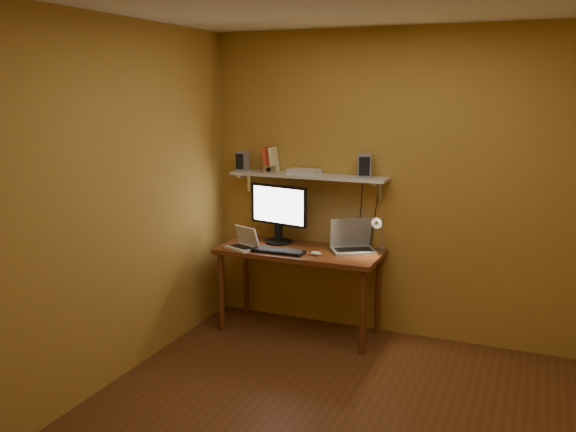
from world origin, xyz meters
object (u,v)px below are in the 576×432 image
at_px(keyboard, 278,251).
at_px(speaker_left, 242,161).
at_px(router, 304,172).
at_px(laptop, 352,242).
at_px(wall_shelf, 308,176).
at_px(netbook, 244,242).
at_px(speaker_right, 365,165).
at_px(monitor, 278,211).
at_px(desk, 299,259).
at_px(shelf_camera, 269,169).
at_px(desk_lamp, 379,229).
at_px(mouse, 316,253).

bearing_deg(keyboard, speaker_left, 143.95).
bearing_deg(router, speaker_left, 179.58).
distance_m(laptop, router, 0.74).
relative_size(wall_shelf, netbook, 4.55).
relative_size(speaker_right, router, 0.75).
distance_m(monitor, speaker_right, 0.88).
relative_size(desk, speaker_left, 7.87).
xyz_separation_m(keyboard, router, (0.09, 0.36, 0.64)).
bearing_deg(router, shelf_camera, -169.78).
bearing_deg(speaker_left, shelf_camera, -8.27).
relative_size(desk, speaker_right, 6.97).
bearing_deg(router, wall_shelf, -3.41).
distance_m(desk, speaker_right, 0.98).
bearing_deg(router, keyboard, -104.19).
height_order(monitor, desk_lamp, monitor).
relative_size(speaker_right, shelf_camera, 1.74).
relative_size(keyboard, speaker_left, 2.54).
relative_size(monitor, speaker_right, 2.85).
xyz_separation_m(laptop, speaker_left, (-1.06, 0.06, 0.64)).
distance_m(desk, router, 0.76).
relative_size(desk_lamp, shelf_camera, 3.25).
height_order(wall_shelf, monitor, wall_shelf).
distance_m(netbook, keyboard, 0.33).
xyz_separation_m(mouse, desk_lamp, (0.46, 0.26, 0.19)).
relative_size(desk_lamp, speaker_right, 1.87).
relative_size(laptop, speaker_right, 2.18).
height_order(wall_shelf, netbook, wall_shelf).
height_order(laptop, desk_lamp, desk_lamp).
xyz_separation_m(wall_shelf, laptop, (0.42, -0.05, -0.54)).
distance_m(mouse, router, 0.75).
height_order(netbook, router, router).
distance_m(wall_shelf, router, 0.05).
bearing_deg(monitor, speaker_right, 16.14).
bearing_deg(shelf_camera, speaker_left, 168.30).
height_order(monitor, speaker_left, speaker_left).
xyz_separation_m(wall_shelf, speaker_right, (0.50, 0.01, 0.12)).
bearing_deg(mouse, desk, 156.73).
distance_m(desk, monitor, 0.48).
xyz_separation_m(netbook, mouse, (0.65, 0.02, -0.04)).
xyz_separation_m(keyboard, speaker_right, (0.63, 0.36, 0.71)).
xyz_separation_m(speaker_left, speaker_right, (1.14, 0.00, 0.01)).
height_order(laptop, keyboard, laptop).
bearing_deg(monitor, desk_lamp, 10.76).
bearing_deg(wall_shelf, mouse, -58.68).
xyz_separation_m(monitor, keyboard, (0.13, -0.31, -0.28)).
height_order(desk, desk_lamp, desk_lamp).
distance_m(keyboard, router, 0.74).
bearing_deg(netbook, speaker_left, 139.70).
relative_size(netbook, speaker_right, 1.53).
bearing_deg(speaker_left, keyboard, -32.08).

